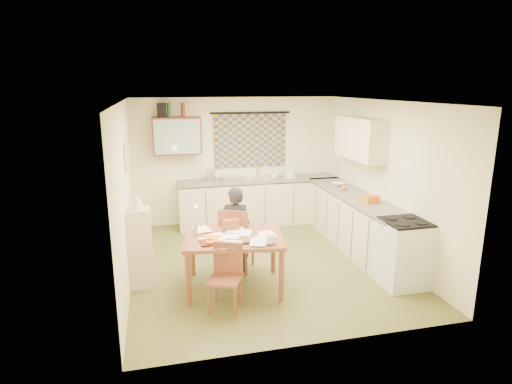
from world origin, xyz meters
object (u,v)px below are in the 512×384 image
object	(u,v)px
counter_right	(355,222)
counter_back	(262,201)
stove	(403,253)
chair_far	(237,251)
person	(236,230)
shelf_stand	(140,248)
dining_table	(234,262)

from	to	relation	value
counter_right	counter_back	bearing A→B (deg)	126.65
stove	chair_far	xyz separation A→B (m)	(-2.15, 1.02, -0.16)
stove	counter_right	bearing A→B (deg)	90.00
counter_right	person	xyz separation A→B (m)	(-2.17, -0.50, 0.20)
chair_far	person	bearing A→B (deg)	85.28
counter_back	person	distance (m)	2.35
counter_back	shelf_stand	distance (m)	3.29
counter_back	dining_table	xyz separation A→B (m)	(-1.07, -2.67, -0.07)
counter_back	counter_right	xyz separation A→B (m)	(1.23, -1.65, -0.00)
dining_table	shelf_stand	size ratio (longest dim) A/B	1.29
person	chair_far	bearing A→B (deg)	-103.58
stove	dining_table	world-z (taller)	stove
counter_back	person	world-z (taller)	person
dining_table	person	bearing A→B (deg)	85.65
chair_far	counter_back	bearing A→B (deg)	-85.68
dining_table	person	distance (m)	0.61
counter_right	dining_table	world-z (taller)	counter_right
shelf_stand	counter_back	bearing A→B (deg)	45.38
counter_right	stove	bearing A→B (deg)	-90.00
dining_table	shelf_stand	bearing A→B (deg)	173.93
dining_table	chair_far	size ratio (longest dim) A/B	1.46
stove	chair_far	world-z (taller)	chair_far
person	stove	bearing A→B (deg)	174.68
counter_back	counter_right	size ratio (longest dim) A/B	1.12
dining_table	shelf_stand	distance (m)	1.30
stove	shelf_stand	xyz separation A→B (m)	(-3.54, 0.79, 0.10)
person	dining_table	bearing A→B (deg)	95.74
counter_back	person	xyz separation A→B (m)	(-0.94, -2.15, 0.20)
counter_right	person	distance (m)	2.24
counter_right	shelf_stand	world-z (taller)	shelf_stand
counter_right	chair_far	size ratio (longest dim) A/B	2.99
counter_back	shelf_stand	xyz separation A→B (m)	(-2.31, -2.34, 0.11)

